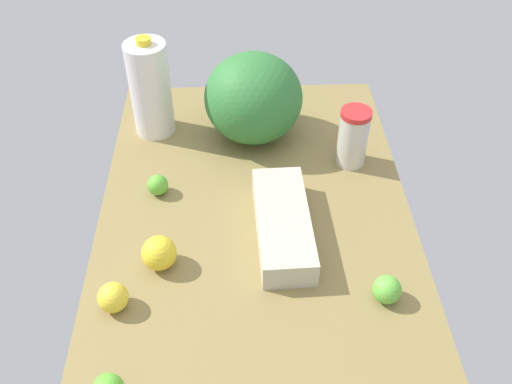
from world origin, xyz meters
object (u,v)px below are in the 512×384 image
object	(u,v)px
lime_beside_bowl	(387,290)
tumbler_cup	(353,137)
lemon_loose	(113,297)
egg_carton	(283,224)
watermelon	(253,98)
lemon_far_back	(159,253)
milk_jug	(150,89)
lime_near_front	(158,185)

from	to	relation	value
lime_beside_bowl	tumbler_cup	bearing A→B (deg)	0.41
tumbler_cup	lemon_loose	world-z (taller)	tumbler_cup
egg_carton	tumbler_cup	xyz separation A→B (cm)	(25.74, -19.96, 4.87)
tumbler_cup	watermelon	size ratio (longest dim) A/B	0.62
tumbler_cup	lemon_far_back	size ratio (longest dim) A/B	2.11
egg_carton	lime_beside_bowl	distance (cm)	28.02
milk_jug	lemon_far_back	size ratio (longest dim) A/B	3.70
milk_jug	lemon_loose	size ratio (longest dim) A/B	4.48
watermelon	lime_near_front	distance (cm)	35.47
milk_jug	lemon_far_back	world-z (taller)	milk_jug
watermelon	lime_beside_bowl	world-z (taller)	watermelon
watermelon	lime_near_front	bearing A→B (deg)	133.38
milk_jug	lime_near_front	distance (cm)	29.26
tumbler_cup	milk_jug	size ratio (longest dim) A/B	0.57
watermelon	lemon_far_back	xyz separation A→B (cm)	(-47.06, 22.30, -8.32)
egg_carton	lemon_loose	bearing A→B (deg)	115.98
tumbler_cup	egg_carton	bearing A→B (deg)	142.21
tumbler_cup	lemon_loose	distance (cm)	72.25
milk_jug	lemon_loose	bearing A→B (deg)	177.25
egg_carton	tumbler_cup	bearing A→B (deg)	-39.78
tumbler_cup	lime_near_front	distance (cm)	51.60
lemon_loose	milk_jug	bearing A→B (deg)	-2.75
lemon_loose	lemon_far_back	bearing A→B (deg)	-37.73
watermelon	lime_beside_bowl	distance (cm)	64.25
lemon_far_back	lime_beside_bowl	xyz separation A→B (cm)	(-11.09, -48.04, -0.83)
egg_carton	watermelon	distance (cm)	40.19
lime_near_front	lime_beside_bowl	distance (cm)	61.33
egg_carton	lime_near_front	distance (cm)	33.97
lemon_far_back	lime_beside_bowl	world-z (taller)	lemon_far_back
egg_carton	tumbler_cup	distance (cm)	32.93
milk_jug	tumbler_cup	bearing A→B (deg)	-107.28
lime_near_front	lemon_far_back	size ratio (longest dim) A/B	0.68
egg_carton	watermelon	xyz separation A→B (cm)	(38.83, 5.46, 8.84)
milk_jug	lime_beside_bowl	xyz separation A→B (cm)	(-61.65, -53.64, -10.55)
watermelon	lemon_far_back	bearing A→B (deg)	154.64
lime_near_front	milk_jug	bearing A→B (deg)	6.52
egg_carton	tumbler_cup	size ratio (longest dim) A/B	1.96
lime_near_front	lime_beside_bowl	xyz separation A→B (cm)	(-34.70, -50.56, 0.42)
watermelon	egg_carton	bearing A→B (deg)	-171.99
watermelon	lemon_loose	size ratio (longest dim) A/B	4.14
lemon_far_back	watermelon	bearing A→B (deg)	-25.36
watermelon	lemon_loose	world-z (taller)	watermelon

